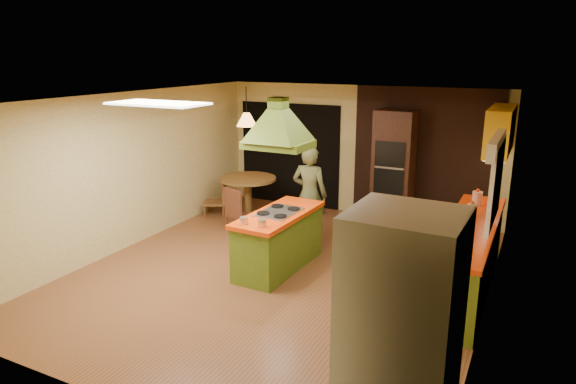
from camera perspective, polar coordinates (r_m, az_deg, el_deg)
The scene contains 21 objects.
ground at distance 7.55m, azimuth -0.52°, elevation -8.88°, with size 6.50×6.50×0.00m, color brown.
room_walls at distance 7.14m, azimuth -0.54°, elevation 0.33°, with size 5.50×6.50×6.50m.
ceiling_plane at distance 6.92m, azimuth -0.57°, elevation 10.38°, with size 6.50×6.50×0.00m, color silver.
brick_panel at distance 9.73m, azimuth 14.87°, elevation 3.83°, with size 2.64×0.03×2.50m, color #381E14.
nook_opening at distance 10.65m, azimuth 0.17°, elevation 4.19°, with size 2.20×0.03×2.10m, color black.
right_counter at distance 7.27m, azimuth 19.37°, elevation -6.84°, with size 0.62×3.05×0.92m.
upper_cabinets at distance 8.44m, azimuth 22.53°, elevation 6.34°, with size 0.34×1.40×0.70m, color yellow.
window_right at distance 6.69m, azimuth 22.20°, elevation 2.76°, with size 0.12×1.35×1.06m.
fluor_panel at distance 6.54m, azimuth -14.25°, elevation 9.51°, with size 1.20×0.60×0.03m, color white.
kitchen_island at distance 7.55m, azimuth -1.02°, elevation -5.35°, with size 0.75×1.73×0.87m.
range_hood at distance 7.12m, azimuth -1.09°, elevation 8.54°, with size 0.89×0.65×0.78m.
man at distance 8.48m, azimuth 2.41°, elevation -0.30°, with size 0.60×0.39×1.64m, color #4C4E29.
refrigerator at distance 4.14m, azimuth 12.33°, elevation -15.46°, with size 0.82×0.77×1.99m, color silver.
wall_oven at distance 9.61m, azimuth 11.64°, elevation 2.68°, with size 0.70×0.60×2.10m.
dining_table at distance 9.80m, azimuth -4.46°, elevation 0.28°, with size 1.08×1.08×0.80m.
chair_left at distance 10.14m, azimuth -8.13°, elevation -0.38°, with size 0.42×0.42×0.77m, color brown, non-canonical shape.
chair_near at distance 9.19m, azimuth -5.17°, elevation -1.84°, with size 0.44×0.44×0.80m, color brown, non-canonical shape.
pendant_lamp at distance 9.55m, azimuth -4.62°, elevation 8.03°, with size 0.37×0.37×0.24m, color #FF9E3F.
canister_large at distance 7.99m, azimuth 20.27°, elevation -0.69°, with size 0.14×0.14×0.21m, color beige.
canister_medium at distance 7.99m, azimuth 20.27°, elevation -0.77°, with size 0.13×0.13×0.19m, color beige.
canister_small at distance 7.43m, azimuth 19.73°, elevation -1.92°, with size 0.13×0.13×0.17m, color #FDF5CC.
Camera 1 is at (3.14, -6.14, 3.08)m, focal length 32.00 mm.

